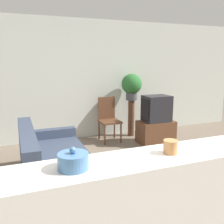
# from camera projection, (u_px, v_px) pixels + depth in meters

# --- Properties ---
(ground_plane) EXTENTS (14.00, 14.00, 0.00)m
(ground_plane) POSITION_uv_depth(u_px,v_px,m) (145.00, 224.00, 2.78)
(ground_plane) COLOR #756656
(wall_back) EXTENTS (9.00, 0.06, 2.70)m
(wall_back) POSITION_uv_depth(u_px,v_px,m) (72.00, 80.00, 5.63)
(wall_back) COLOR silver
(wall_back) RESTS_ON ground_plane
(couch) EXTENTS (0.95, 1.76, 0.85)m
(couch) POSITION_uv_depth(u_px,v_px,m) (53.00, 165.00, 3.62)
(couch) COLOR #384256
(couch) RESTS_ON ground_plane
(tv_stand) EXTENTS (0.78, 0.47, 0.49)m
(tv_stand) POSITION_uv_depth(u_px,v_px,m) (156.00, 132.00, 5.48)
(tv_stand) COLOR brown
(tv_stand) RESTS_ON ground_plane
(television) EXTENTS (0.57, 0.42, 0.56)m
(television) POSITION_uv_depth(u_px,v_px,m) (156.00, 109.00, 5.37)
(television) COLOR #232328
(television) RESTS_ON tv_stand
(wooden_chair) EXTENTS (0.44, 0.44, 0.98)m
(wooden_chair) POSITION_uv_depth(u_px,v_px,m) (108.00, 117.00, 5.60)
(wooden_chair) COLOR brown
(wooden_chair) RESTS_ON ground_plane
(plant_stand) EXTENTS (0.15, 0.15, 0.87)m
(plant_stand) POSITION_uv_depth(u_px,v_px,m) (131.00, 118.00, 5.98)
(plant_stand) COLOR brown
(plant_stand) RESTS_ON ground_plane
(potted_plant) EXTENTS (0.48, 0.48, 0.62)m
(potted_plant) POSITION_uv_depth(u_px,v_px,m) (132.00, 85.00, 5.82)
(potted_plant) COLOR #4C4C51
(potted_plant) RESTS_ON plant_stand
(foreground_counter) EXTENTS (2.97, 0.44, 1.06)m
(foreground_counter) POSITION_uv_depth(u_px,v_px,m) (180.00, 210.00, 2.14)
(foreground_counter) COLOR white
(foreground_counter) RESTS_ON ground_plane
(decorative_bowl) EXTENTS (0.21, 0.21, 0.16)m
(decorative_bowl) POSITION_uv_depth(u_px,v_px,m) (73.00, 161.00, 1.69)
(decorative_bowl) COLOR #4C7AAD
(decorative_bowl) RESTS_ON foreground_counter
(candle_jar) EXTENTS (0.12, 0.12, 0.11)m
(candle_jar) POSITION_uv_depth(u_px,v_px,m) (171.00, 147.00, 1.97)
(candle_jar) COLOR #C6844C
(candle_jar) RESTS_ON foreground_counter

